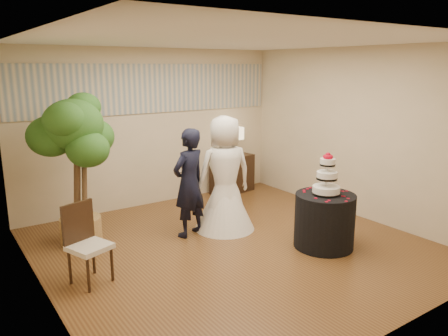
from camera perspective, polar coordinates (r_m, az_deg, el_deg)
floor at (r=6.26m, az=1.34°, el=-10.22°), size 5.00×5.00×0.00m
ceiling at (r=5.76m, az=1.50°, el=16.31°), size 5.00×5.00×0.00m
wall_back at (r=7.98m, az=-9.21°, el=5.19°), size 5.00×0.06×2.80m
wall_front at (r=4.14m, az=22.15°, el=-2.98°), size 5.00×0.06×2.80m
wall_left at (r=4.86m, az=-23.24°, el=-0.81°), size 0.06×5.00×2.80m
wall_right at (r=7.57m, az=16.98°, el=4.36°), size 0.06×5.00×2.80m
mural_border at (r=7.90m, az=-9.33°, el=10.20°), size 4.90×0.02×0.85m
groom at (r=6.43m, az=-4.59°, el=-1.95°), size 0.68×0.54×1.62m
bride at (r=6.65m, az=0.09°, el=-0.72°), size 1.09×1.09×1.78m
cake_table at (r=6.28m, az=12.98°, el=-6.72°), size 1.08×1.08×0.76m
wedding_cake at (r=6.09m, az=13.31°, el=-0.73°), size 0.38×0.38×0.59m
console at (r=8.75m, az=1.08°, el=-0.81°), size 0.95×0.53×0.75m
table_lamp at (r=8.61m, az=1.10°, el=3.47°), size 0.33×0.33×0.58m
ficus_tree at (r=6.42m, az=-18.73°, el=-0.13°), size 1.18×1.18×2.17m
side_chair at (r=5.34m, az=-17.16°, el=-9.54°), size 0.56×0.58×0.95m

